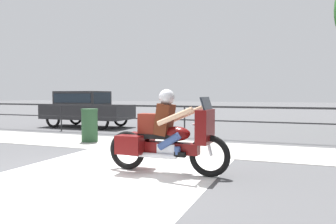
{
  "coord_description": "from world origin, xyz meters",
  "views": [
    {
      "loc": [
        3.44,
        -4.99,
        1.43
      ],
      "look_at": [
        1.07,
        1.13,
        1.08
      ],
      "focal_mm": 35.0,
      "sensor_mm": 36.0,
      "label": 1
    }
  ],
  "objects": [
    {
      "name": "crosswalk_band",
      "position": [
        0.33,
        -0.2,
        0.0
      ],
      "size": [
        3.79,
        6.0,
        0.01
      ],
      "primitive_type": "cube",
      "color": "silver",
      "rests_on": "ground"
    },
    {
      "name": "parked_car",
      "position": [
        -5.16,
        7.14,
        0.91
      ],
      "size": [
        3.92,
        1.7,
        1.58
      ],
      "rotation": [
        0.0,
        0.0,
        0.04
      ],
      "color": "#232326",
      "rests_on": "ground"
    },
    {
      "name": "motorcycle",
      "position": [
        1.28,
        0.52,
        0.67
      ],
      "size": [
        2.35,
        0.76,
        1.53
      ],
      "rotation": [
        0.0,
        0.0,
        -0.05
      ],
      "color": "black",
      "rests_on": "ground"
    },
    {
      "name": "sidewalk_band",
      "position": [
        0.0,
        3.4,
        0.01
      ],
      "size": [
        44.0,
        2.4,
        0.01
      ],
      "primitive_type": "cube",
      "color": "#A8A59E",
      "rests_on": "ground"
    },
    {
      "name": "ground_plane",
      "position": [
        0.0,
        0.0,
        0.0
      ],
      "size": [
        120.0,
        120.0,
        0.0
      ],
      "primitive_type": "plane",
      "color": "#4C4C4F"
    },
    {
      "name": "trash_bin",
      "position": [
        -2.34,
        3.36,
        0.51
      ],
      "size": [
        0.51,
        0.51,
        1.01
      ],
      "color": "#284C2D",
      "rests_on": "ground"
    },
    {
      "name": "fence_railing",
      "position": [
        0.0,
        5.44,
        0.84
      ],
      "size": [
        36.0,
        0.05,
        1.07
      ],
      "color": "#232326",
      "rests_on": "ground"
    }
  ]
}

